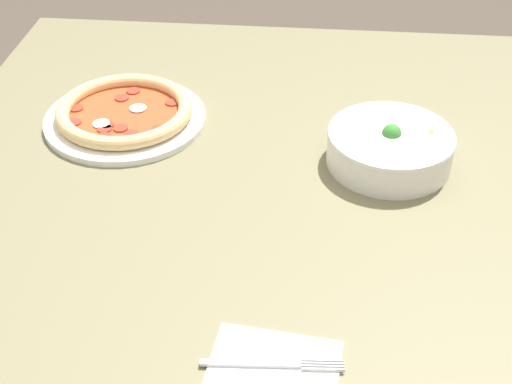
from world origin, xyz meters
name	(u,v)px	position (x,y,z in m)	size (l,w,h in m)	color
dining_table	(243,222)	(0.00, 0.00, 0.65)	(1.19, 1.09, 0.74)	#706B4C
pizza	(125,114)	(-0.16, -0.23, 0.76)	(0.29, 0.29, 0.04)	white
bowl	(390,146)	(-0.07, 0.24, 0.78)	(0.21, 0.21, 0.08)	white
napkin	(270,382)	(0.40, 0.08, 0.75)	(0.17, 0.17, 0.00)	white
fork	(270,364)	(0.38, 0.08, 0.75)	(0.02, 0.17, 0.00)	silver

